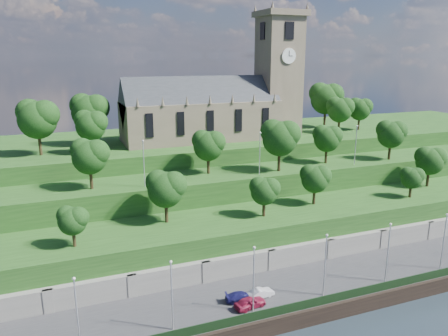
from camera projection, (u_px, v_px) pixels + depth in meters
name	position (u px, v px, depth m)	size (l,w,h in m)	color
ground	(347.00, 316.00, 55.40)	(320.00, 320.00, 0.00)	black
promenade	(321.00, 286.00, 60.56)	(160.00, 12.00, 2.00)	#2D2D30
quay_wall	(348.00, 308.00, 55.08)	(160.00, 0.50, 2.20)	black
fence	(345.00, 295.00, 55.29)	(160.00, 0.10, 1.20)	black
retaining_wall	(299.00, 258.00, 65.57)	(160.00, 2.10, 5.00)	slate
embankment_lower	(280.00, 234.00, 70.63)	(160.00, 12.00, 8.00)	#1C4416
embankment_upper	(251.00, 202.00, 80.05)	(160.00, 10.00, 12.00)	#1C4416
hilltop	(212.00, 168.00, 98.61)	(160.00, 32.00, 15.00)	#1C4416
church	(222.00, 102.00, 91.52)	(38.60, 12.35, 27.60)	brown
trees_lower	(296.00, 179.00, 70.15)	(68.78, 8.50, 7.96)	black
trees_upper	(268.00, 140.00, 77.15)	(62.81, 8.69, 9.29)	black
trees_hilltop	(214.00, 108.00, 90.58)	(76.20, 16.25, 10.83)	black
lamp_posts_promenade	(325.00, 261.00, 55.23)	(60.36, 0.36, 8.52)	#B2B2B7
lamp_posts_upper	(260.00, 150.00, 74.76)	(40.36, 0.36, 7.54)	#B2B2B7
car_left	(250.00, 302.00, 53.50)	(1.64, 4.07, 1.39)	maroon
car_middle	(260.00, 293.00, 55.76)	(1.29, 3.70, 1.22)	#BAB8BD
car_right	(242.00, 297.00, 54.90)	(1.70, 4.18, 1.21)	#17164E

